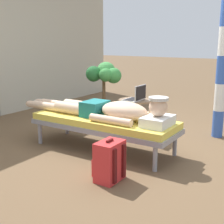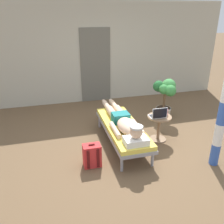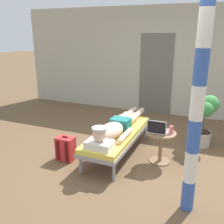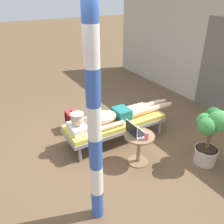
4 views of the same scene
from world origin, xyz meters
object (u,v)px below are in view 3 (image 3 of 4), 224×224
lounge_chair (118,135)px  porch_post (197,103)px  drink_glass (171,130)px  backpack (66,149)px  side_table (161,142)px  person_reclining (116,127)px  laptop (157,130)px  potted_plant (204,115)px

lounge_chair → porch_post: 1.98m
lounge_chair → drink_glass: 0.95m
drink_glass → backpack: bearing=-161.4°
backpack → lounge_chair: bearing=37.9°
lounge_chair → drink_glass: size_ratio=15.23×
lounge_chair → side_table: 0.77m
drink_glass → person_reclining: bearing=-176.3°
lounge_chair → person_reclining: size_ratio=0.87×
backpack → porch_post: porch_post is taller
lounge_chair → laptop: bearing=-6.2°
laptop → potted_plant: 1.17m
potted_plant → porch_post: 2.10m
person_reclining → drink_glass: size_ratio=17.47×
drink_glass → side_table: bearing=-173.6°
laptop → drink_glass: 0.22m
side_table → porch_post: bearing=-61.4°
lounge_chair → laptop: (0.71, -0.08, 0.24)m
drink_glass → potted_plant: (0.43, 0.91, 0.03)m
lounge_chair → porch_post: bearing=-38.7°
backpack → potted_plant: 2.56m
drink_glass → lounge_chair: bearing=179.5°
person_reclining → backpack: person_reclining is taller
potted_plant → lounge_chair: bearing=-146.0°
side_table → porch_post: size_ratio=0.19×
side_table → laptop: size_ratio=1.69×
person_reclining → porch_post: porch_post is taller
potted_plant → laptop: bearing=-123.1°
side_table → laptop: laptop is taller
side_table → drink_glass: bearing=6.4°
drink_glass → laptop: bearing=-162.0°
backpack → porch_post: (2.05, -0.51, 1.15)m
lounge_chair → drink_glass: (0.92, -0.01, 0.24)m
side_table → porch_post: porch_post is taller
laptop → backpack: (-1.42, -0.48, -0.39)m
side_table → backpack: (-1.48, -0.53, -0.16)m
side_table → laptop: bearing=-139.5°
lounge_chair → backpack: bearing=-142.1°
backpack → drink_glass: bearing=18.6°
laptop → potted_plant: size_ratio=0.31×
lounge_chair → backpack: backpack is taller
laptop → backpack: 1.55m
side_table → potted_plant: bearing=58.1°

